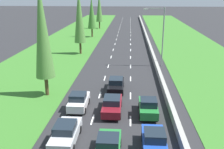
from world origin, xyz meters
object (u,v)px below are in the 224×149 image
object	(u,v)px
black_sedan_centre_lane	(116,84)
poplar_tree_second	(42,30)
blue_hatchback_right_lane	(154,141)
poplar_tree_fourth	(92,13)
green_hatchback_right_lane	(148,107)
poplar_tree_third	(79,16)
white_hatchback_left_lane	(79,101)
street_light_mast	(161,33)
green_hatchback_centre_lane	(108,146)
maroon_sedan_centre_lane	(112,105)
poplar_tree_fifth	(99,7)
silver_sedan_left_lane	(66,133)

from	to	relation	value
black_sedan_centre_lane	poplar_tree_second	size ratio (longest dim) A/B	0.36
blue_hatchback_right_lane	poplar_tree_second	bearing A→B (deg)	137.89
poplar_tree_second	poplar_tree_fourth	bearing A→B (deg)	90.68
green_hatchback_right_lane	poplar_tree_third	bearing A→B (deg)	114.09
white_hatchback_left_lane	street_light_mast	bearing A→B (deg)	59.45
white_hatchback_left_lane	poplar_tree_second	size ratio (longest dim) A/B	0.31
green_hatchback_centre_lane	maroon_sedan_centre_lane	bearing A→B (deg)	91.74
poplar_tree_third	poplar_tree_fourth	world-z (taller)	poplar_tree_third
maroon_sedan_centre_lane	poplar_tree_fifth	bearing A→B (deg)	97.71
poplar_tree_fourth	poplar_tree_fifth	xyz separation A→B (m)	(0.08, 16.04, 0.47)
blue_hatchback_right_lane	poplar_tree_fifth	bearing A→B (deg)	99.98
maroon_sedan_centre_lane	poplar_tree_fifth	distance (m)	60.33
black_sedan_centre_lane	poplar_tree_third	world-z (taller)	poplar_tree_third
green_hatchback_centre_lane	blue_hatchback_right_lane	size ratio (longest dim) A/B	1.00
maroon_sedan_centre_lane	black_sedan_centre_lane	bearing A→B (deg)	89.32
blue_hatchback_right_lane	white_hatchback_left_lane	bearing A→B (deg)	135.50
black_sedan_centre_lane	poplar_tree_fifth	xyz separation A→B (m)	(-8.13, 53.78, 5.75)
blue_hatchback_right_lane	poplar_tree_third	xyz separation A→B (m)	(-11.14, 30.66, 6.17)
black_sedan_centre_lane	blue_hatchback_right_lane	bearing A→B (deg)	-73.93
silver_sedan_left_lane	street_light_mast	size ratio (longest dim) A/B	0.50
green_hatchback_centre_lane	green_hatchback_right_lane	distance (m)	7.56
green_hatchback_right_lane	black_sedan_centre_lane	bearing A→B (deg)	119.24
white_hatchback_left_lane	black_sedan_centre_lane	world-z (taller)	white_hatchback_left_lane
green_hatchback_centre_lane	poplar_tree_fifth	world-z (taller)	poplar_tree_fifth
maroon_sedan_centre_lane	white_hatchback_left_lane	bearing A→B (deg)	169.92
green_hatchback_centre_lane	poplar_tree_second	size ratio (longest dim) A/B	0.31
silver_sedan_left_lane	poplar_tree_fifth	xyz separation A→B (m)	(-4.82, 64.97, 5.75)
black_sedan_centre_lane	green_hatchback_right_lane	world-z (taller)	green_hatchback_right_lane
poplar_tree_second	street_light_mast	size ratio (longest dim) A/B	1.40
poplar_tree_fifth	maroon_sedan_centre_lane	bearing A→B (deg)	-82.29
white_hatchback_left_lane	green_hatchback_right_lane	size ratio (longest dim) A/B	1.00
maroon_sedan_centre_lane	poplar_tree_third	size ratio (longest dim) A/B	0.38
white_hatchback_left_lane	poplar_tree_fifth	size ratio (longest dim) A/B	0.35
poplar_tree_second	poplar_tree_fifth	xyz separation A→B (m)	(-0.39, 55.59, -0.79)
black_sedan_centre_lane	poplar_tree_fourth	distance (m)	38.98
white_hatchback_left_lane	poplar_tree_second	world-z (taller)	poplar_tree_second
white_hatchback_left_lane	poplar_tree_fifth	xyz separation A→B (m)	(-4.66, 58.91, 5.72)
green_hatchback_centre_lane	poplar_tree_third	world-z (taller)	poplar_tree_third
maroon_sedan_centre_lane	poplar_tree_fifth	world-z (taller)	poplar_tree_fifth
poplar_tree_second	poplar_tree_fifth	size ratio (longest dim) A/B	1.14
silver_sedan_left_lane	blue_hatchback_right_lane	xyz separation A→B (m)	(6.74, -0.71, 0.02)
silver_sedan_left_lane	poplar_tree_fourth	world-z (taller)	poplar_tree_fourth
poplar_tree_second	white_hatchback_left_lane	bearing A→B (deg)	-37.82
poplar_tree_third	maroon_sedan_centre_lane	bearing A→B (deg)	-72.67
black_sedan_centre_lane	maroon_sedan_centre_lane	bearing A→B (deg)	-90.68
white_hatchback_left_lane	street_light_mast	xyz separation A→B (m)	(9.69, 16.42, 4.40)
poplar_tree_fourth	black_sedan_centre_lane	bearing A→B (deg)	-77.73
silver_sedan_left_lane	blue_hatchback_right_lane	world-z (taller)	blue_hatchback_right_lane
silver_sedan_left_lane	white_hatchback_left_lane	xyz separation A→B (m)	(-0.16, 6.07, 0.02)
green_hatchback_centre_lane	white_hatchback_left_lane	bearing A→B (deg)	115.05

